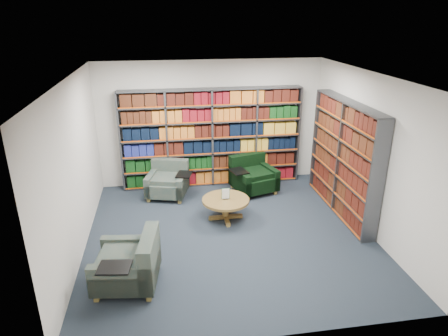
{
  "coord_description": "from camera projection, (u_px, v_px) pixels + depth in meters",
  "views": [
    {
      "loc": [
        -1.08,
        -6.18,
        3.74
      ],
      "look_at": [
        0.0,
        0.6,
        1.05
      ],
      "focal_mm": 32.0,
      "sensor_mm": 36.0,
      "label": 1
    }
  ],
  "objects": [
    {
      "name": "bookshelf_back",
      "position": [
        212.0,
        138.0,
        8.96
      ],
      "size": [
        4.0,
        0.28,
        2.2
      ],
      "color": "#47494F",
      "rests_on": "ground"
    },
    {
      "name": "chair_teal_left",
      "position": [
        168.0,
        182.0,
        8.67
      ],
      "size": [
        1.06,
        1.0,
        0.74
      ],
      "color": "#01222F",
      "rests_on": "ground"
    },
    {
      "name": "chair_green_right",
      "position": [
        252.0,
        177.0,
        8.9
      ],
      "size": [
        1.11,
        1.05,
        0.77
      ],
      "color": "black",
      "rests_on": "ground"
    },
    {
      "name": "coffee_table",
      "position": [
        226.0,
        203.0,
        7.61
      ],
      "size": [
        0.9,
        0.9,
        0.63
      ],
      "color": "olive",
      "rests_on": "ground"
    },
    {
      "name": "chair_teal_front",
      "position": [
        132.0,
        265.0,
        5.77
      ],
      "size": [
        0.99,
        1.1,
        0.8
      ],
      "color": "#01222F",
      "rests_on": "ground"
    },
    {
      "name": "room_shell",
      "position": [
        230.0,
        161.0,
        6.69
      ],
      "size": [
        5.02,
        5.02,
        2.82
      ],
      "color": "black",
      "rests_on": "ground"
    },
    {
      "name": "bookshelf_right",
      "position": [
        344.0,
        159.0,
        7.7
      ],
      "size": [
        0.28,
        2.5,
        2.2
      ],
      "color": "#47494F",
      "rests_on": "ground"
    }
  ]
}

